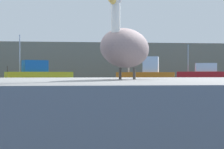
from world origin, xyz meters
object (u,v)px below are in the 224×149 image
fishing_boat_orange (147,75)px  mooring_buoy (19,85)px  fishing_boat_yellow (38,73)px  fishing_boat_red (205,73)px  pelican (125,47)px

fishing_boat_orange → mooring_buoy: size_ratio=9.18×
mooring_buoy → fishing_boat_yellow: bearing=95.0°
fishing_boat_orange → mooring_buoy: (-8.41, -8.20, -0.45)m
fishing_boat_yellow → mooring_buoy: 22.92m
fishing_boat_yellow → mooring_buoy: size_ratio=15.71×
fishing_boat_red → mooring_buoy: 34.10m
fishing_boat_red → fishing_boat_yellow: 23.17m
fishing_boat_orange → fishing_boat_yellow: fishing_boat_yellow is taller
pelican → fishing_boat_yellow: bearing=-145.8°
fishing_boat_red → mooring_buoy: bearing=67.8°
pelican → fishing_boat_orange: 22.34m
fishing_boat_orange → mooring_buoy: fishing_boat_orange is taller
pelican → fishing_boat_orange: (4.77, 21.82, -0.45)m
fishing_boat_yellow → mooring_buoy: bearing=71.7°
fishing_boat_orange → mooring_buoy: bearing=61.2°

